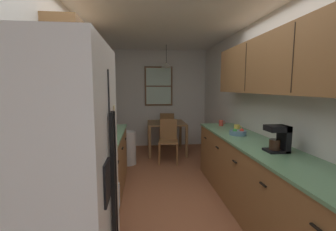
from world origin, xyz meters
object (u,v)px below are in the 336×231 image
at_px(dining_chair_far, 167,128).
at_px(mug_spare, 221,123).
at_px(microwave_over_range, 55,76).
at_px(storage_canister, 87,141).
at_px(refrigerator, 48,203).
at_px(dining_table, 166,127).
at_px(trash_bin, 128,148).
at_px(mug_by_coffeemaker, 237,128).
at_px(fruit_bowl, 238,132).
at_px(table_serving_bowl, 168,122).
at_px(dining_chair_near, 168,138).
at_px(stove_range, 77,210).
at_px(coffee_maker, 279,138).

bearing_deg(dining_chair_far, mug_spare, -71.26).
xyz_separation_m(microwave_over_range, storage_canister, (0.11, 0.50, -0.68)).
bearing_deg(microwave_over_range, refrigerator, -76.49).
xyz_separation_m(dining_table, mug_spare, (0.82, -1.50, 0.32)).
bearing_deg(trash_bin, mug_by_coffeemaker, -36.94).
distance_m(dining_table, dining_chair_far, 0.67).
distance_m(dining_table, trash_bin, 1.17).
xyz_separation_m(trash_bin, fruit_bowl, (1.66, -1.55, 0.60)).
relative_size(dining_chair_far, mug_by_coffeemaker, 7.37).
distance_m(dining_table, table_serving_bowl, 0.17).
relative_size(refrigerator, trash_bin, 2.69).
bearing_deg(table_serving_bowl, microwave_over_range, -111.87).
relative_size(dining_chair_near, trash_bin, 1.33).
relative_size(microwave_over_range, dining_chair_near, 0.68).
bearing_deg(dining_chair_far, microwave_over_range, -108.82).
bearing_deg(storage_canister, table_serving_bowl, 66.46).
relative_size(microwave_over_range, table_serving_bowl, 3.03).
xyz_separation_m(stove_range, dining_table, (1.16, 3.34, 0.16)).
bearing_deg(refrigerator, storage_canister, 92.90).
xyz_separation_m(dining_chair_near, storage_canister, (-1.14, -2.18, 0.49)).
relative_size(coffee_maker, table_serving_bowl, 1.38).
bearing_deg(fruit_bowl, dining_chair_near, 116.80).
distance_m(microwave_over_range, storage_canister, 0.85).
bearing_deg(fruit_bowl, refrigerator, -137.11).
xyz_separation_m(stove_range, storage_canister, (-0.01, 0.50, 0.52)).
relative_size(mug_by_coffeemaker, mug_spare, 1.06).
relative_size(dining_table, mug_spare, 7.74).
height_order(dining_table, mug_spare, mug_spare).
bearing_deg(dining_table, coffee_maker, -74.57).
distance_m(stove_range, coffee_maker, 2.12).
height_order(dining_chair_near, mug_by_coffeemaker, mug_by_coffeemaker).
distance_m(coffee_maker, table_serving_bowl, 3.18).
bearing_deg(stove_range, dining_table, 70.86).
xyz_separation_m(dining_chair_near, coffee_maker, (0.90, -2.50, 0.55)).
height_order(dining_table, dining_chair_near, dining_chair_near).
bearing_deg(trash_bin, coffee_maker, -54.34).
relative_size(microwave_over_range, mug_by_coffeemaker, 5.03).
relative_size(mug_by_coffeemaker, table_serving_bowl, 0.60).
relative_size(refrigerator, microwave_over_range, 2.96).
bearing_deg(fruit_bowl, stove_range, -151.51).
bearing_deg(coffee_maker, dining_chair_far, 101.59).
xyz_separation_m(dining_chair_far, mug_spare, (0.73, -2.16, 0.45)).
bearing_deg(table_serving_bowl, dining_chair_near, -95.63).
bearing_deg(coffee_maker, fruit_bowl, 94.88).
height_order(refrigerator, dining_table, refrigerator).
relative_size(trash_bin, mug_by_coffeemaker, 5.55).
height_order(storage_canister, fruit_bowl, storage_canister).
height_order(microwave_over_range, coffee_maker, microwave_over_range).
xyz_separation_m(dining_table, mug_by_coffeemaker, (0.88, -2.05, 0.32)).
height_order(microwave_over_range, trash_bin, microwave_over_range).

